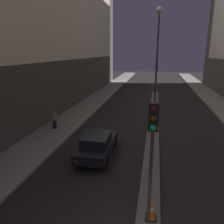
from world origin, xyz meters
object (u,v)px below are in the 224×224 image
traffic_light_near (152,139)px  pedestrian_on_left_sidewalk (54,119)px  traffic_light_mid (156,73)px  traffic_cone_near (151,210)px  street_lamp (157,51)px  car_left_lane (97,144)px

traffic_light_near → pedestrian_on_left_sidewalk: (-7.72, 8.59, -2.43)m
traffic_light_near → traffic_light_mid: size_ratio=1.00×
traffic_light_mid → traffic_cone_near: bearing=-89.8°
street_lamp → traffic_light_near: bearing=-90.0°
street_lamp → car_left_lane: size_ratio=2.24×
street_lamp → pedestrian_on_left_sidewalk: bearing=-151.8°
car_left_lane → pedestrian_on_left_sidewalk: size_ratio=2.69×
traffic_cone_near → pedestrian_on_left_sidewalk: 11.45m
car_left_lane → pedestrian_on_left_sidewalk: pedestrian_on_left_sidewalk is taller
pedestrian_on_left_sidewalk → traffic_light_mid: bearing=62.0°
street_lamp → pedestrian_on_left_sidewalk: street_lamp is taller
traffic_light_mid → street_lamp: street_lamp is taller
traffic_cone_near → traffic_light_near: bearing=-111.8°
traffic_light_mid → car_left_lane: 18.58m
street_lamp → car_left_lane: street_lamp is taller
traffic_light_near → car_left_lane: size_ratio=1.05×
traffic_light_mid → car_left_lane: (-3.22, -18.10, -2.67)m
traffic_light_mid → pedestrian_on_left_sidewalk: (-7.72, -14.50, -2.43)m
traffic_light_near → car_left_lane: traffic_light_near is taller
traffic_cone_near → pedestrian_on_left_sidewalk: size_ratio=0.47×
traffic_light_near → traffic_cone_near: bearing=68.2°
car_left_lane → traffic_cone_near: bearing=-55.0°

